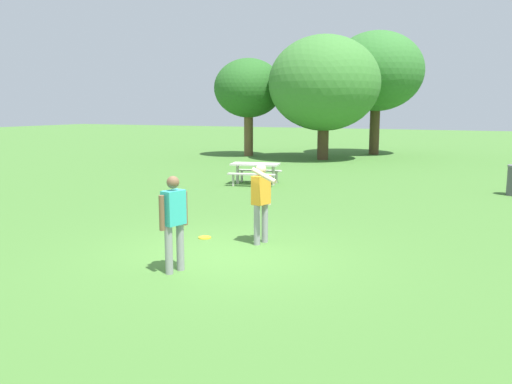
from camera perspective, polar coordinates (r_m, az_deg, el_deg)
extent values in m
plane|color=#447530|center=(9.98, -3.33, -6.80)|extent=(120.00, 120.00, 0.00)
cylinder|color=gray|center=(8.84, -9.51, -6.28)|extent=(0.13, 0.13, 0.82)
cylinder|color=gray|center=(9.01, -8.28, -5.95)|extent=(0.13, 0.13, 0.82)
cube|color=#33B2AD|center=(8.76, -9.00, -1.70)|extent=(0.30, 0.42, 0.58)
sphere|color=brown|center=(8.69, -9.08, 1.06)|extent=(0.21, 0.21, 0.21)
cylinder|color=brown|center=(8.60, -10.26, -2.27)|extent=(0.09, 0.09, 0.58)
cylinder|color=brown|center=(8.95, -7.78, -1.77)|extent=(0.09, 0.09, 0.58)
cylinder|color=gray|center=(10.74, 0.97, -3.38)|extent=(0.13, 0.13, 0.82)
cylinder|color=gray|center=(10.54, 0.11, -3.63)|extent=(0.13, 0.13, 0.82)
cube|color=orange|center=(10.50, 0.55, 0.22)|extent=(0.30, 0.42, 0.58)
sphere|color=beige|center=(10.45, 0.55, 2.53)|extent=(0.21, 0.21, 0.21)
cylinder|color=beige|center=(10.72, 1.40, 0.13)|extent=(0.09, 0.09, 0.58)
cylinder|color=beige|center=(10.09, 0.88, 1.81)|extent=(0.58, 0.22, 0.28)
cylinder|color=yellow|center=(11.21, -5.63, -4.97)|extent=(0.27, 0.27, 0.03)
cube|color=beige|center=(18.78, -0.08, 3.07)|extent=(1.82, 1.08, 0.06)
cube|color=#B6B2A8|center=(18.26, -0.52, 1.94)|extent=(1.72, 0.59, 0.05)
cube|color=#B6B2A8|center=(19.37, 0.33, 2.37)|extent=(1.72, 0.59, 0.05)
cylinder|color=#B6B2A8|center=(18.99, -2.03, 1.96)|extent=(0.11, 0.11, 0.71)
cylinder|color=#B6B2A8|center=(18.46, -2.51, 1.29)|extent=(0.09, 0.09, 0.41)
cylinder|color=#B6B2A8|center=(19.57, -1.56, 1.74)|extent=(0.09, 0.09, 0.41)
cylinder|color=#B6B2A8|center=(18.68, 1.89, 1.84)|extent=(0.11, 0.11, 0.71)
cylinder|color=#B6B2A8|center=(18.14, 1.51, 1.15)|extent=(0.09, 0.09, 0.41)
cylinder|color=#B6B2A8|center=(19.26, 2.25, 1.62)|extent=(0.09, 0.09, 0.41)
cylinder|color=brown|center=(30.05, -0.82, 6.61)|extent=(0.52, 0.52, 2.77)
ellipsoid|color=#286023|center=(30.04, -0.83, 11.30)|extent=(3.90, 3.90, 3.31)
cylinder|color=#4C3823|center=(28.11, 7.34, 5.99)|extent=(0.59, 0.59, 2.41)
ellipsoid|color=#3D7A33|center=(28.09, 7.46, 11.72)|extent=(5.84, 5.84, 4.96)
cylinder|color=#4C3823|center=(31.77, 12.85, 7.05)|extent=(0.58, 0.58, 3.35)
ellipsoid|color=#33702D|center=(31.82, 13.05, 12.74)|extent=(5.40, 5.40, 4.59)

